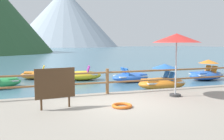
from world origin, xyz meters
TOP-DOWN VIEW (x-y plane):
  - ground_plane at (0.00, 40.00)m, footprint 200.00×200.00m
  - promenade_dock at (0.00, -2.20)m, footprint 28.00×8.00m
  - dock_railing at (0.00, 1.55)m, footprint 23.92×0.12m
  - sign_board at (-2.10, -0.06)m, footprint 1.17×0.23m
  - beach_umbrella at (2.17, 0.31)m, footprint 1.70×1.70m
  - life_ring at (-0.21, -0.53)m, footprint 0.61×0.61m
  - pedal_boat_0 at (7.79, 5.54)m, footprint 2.50×1.46m
  - pedal_boat_2 at (-2.15, 9.46)m, footprint 2.23×1.44m
  - pedal_boat_3 at (3.50, 3.54)m, footprint 2.53×1.47m
  - pedal_boat_4 at (0.45, 7.99)m, footprint 2.47×1.56m
  - pedal_boat_7 at (3.05, 6.47)m, footprint 2.37×1.46m
  - distant_peak at (18.96, 136.05)m, footprint 58.46×58.46m

SIDE VIEW (x-z plane):
  - ground_plane at x=0.00m, z-range 0.00..0.00m
  - promenade_dock at x=0.00m, z-range 0.00..0.40m
  - pedal_boat_2 at x=-2.15m, z-range -0.15..0.69m
  - pedal_boat_7 at x=3.05m, z-range -0.15..0.69m
  - pedal_boat_4 at x=0.45m, z-range -0.14..0.75m
  - pedal_boat_0 at x=7.79m, z-range -0.21..1.05m
  - pedal_boat_3 at x=3.50m, z-range -0.21..1.07m
  - life_ring at x=-0.21m, z-range 0.40..0.49m
  - dock_railing at x=0.00m, z-range 0.51..1.46m
  - sign_board at x=-2.10m, z-range 0.53..1.72m
  - beach_umbrella at x=2.17m, z-range 1.33..3.57m
  - distant_peak at x=18.96m, z-range 0.00..31.57m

